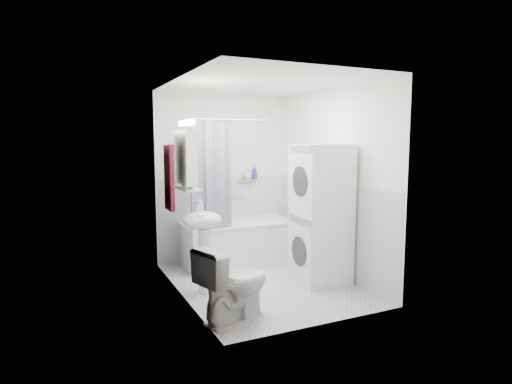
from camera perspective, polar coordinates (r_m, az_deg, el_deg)
name	(u,v)px	position (r m, az deg, el deg)	size (l,w,h in m)	color
floor	(262,283)	(5.35, 0.87, -12.06)	(2.60, 2.60, 0.00)	silver
room_walls	(263,162)	(5.07, 0.90, 4.06)	(2.60, 2.60, 2.60)	white
wainscot	(252,231)	(5.45, -0.47, -5.17)	(1.98, 2.58, 2.58)	white
door	(201,216)	(4.26, -7.39, -3.14)	(0.05, 2.00, 2.00)	brown
bathtub	(239,240)	(6.09, -2.27, -6.44)	(1.58, 0.75, 0.60)	white
tub_spout	(243,196)	(6.37, -1.79, -0.47)	(0.04, 0.04, 0.12)	silver
curtain_rod	(248,120)	(5.65, -1.10, 9.56)	(0.02, 0.02, 1.76)	silver
shower_curtain	(212,179)	(5.48, -5.91, 1.75)	(0.55, 0.02, 1.45)	#121341
sink	(203,233)	(4.88, -7.07, -5.40)	(0.44, 0.37, 1.04)	white
medicine_cabinet	(186,156)	(4.83, -9.35, 4.76)	(0.13, 0.50, 0.71)	white
shelf	(188,189)	(4.86, -9.09, 0.46)	(0.18, 0.54, 0.03)	silver
shower_caddy	(246,180)	(6.35, -1.35, 1.58)	(0.22, 0.06, 0.02)	silver
towel	(169,176)	(5.47, -11.49, 2.05)	(0.07, 0.35, 0.84)	#561517
washer_dryer	(321,214)	(5.28, 8.62, -2.92)	(0.64, 0.63, 1.69)	white
toilet	(234,283)	(4.22, -2.96, -12.08)	(0.42, 0.75, 0.73)	white
soap_pump	(199,208)	(5.09, -7.56, -2.07)	(0.08, 0.17, 0.08)	gray
shelf_bottle	(191,186)	(4.72, -8.60, 0.85)	(0.07, 0.18, 0.07)	gray
shelf_cup	(185,182)	(4.97, -9.49, 1.32)	(0.10, 0.09, 0.10)	gray
shampoo_a	(247,175)	(6.35, -1.17, 2.27)	(0.13, 0.17, 0.13)	gray
shampoo_b	(255,176)	(6.40, -0.19, 2.08)	(0.08, 0.21, 0.08)	#2A39A9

